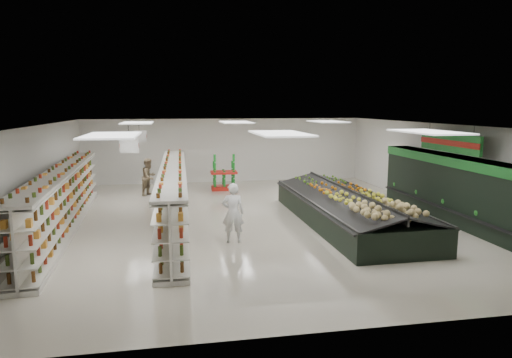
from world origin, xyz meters
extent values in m
plane|color=beige|center=(0.00, 0.00, 0.00)|extent=(16.00, 16.00, 0.00)
cube|color=white|center=(0.00, 0.00, 3.20)|extent=(14.00, 16.00, 0.02)
cube|color=white|center=(0.00, 8.00, 1.60)|extent=(14.00, 0.02, 3.20)
cube|color=white|center=(0.00, -8.00, 1.60)|extent=(14.00, 0.02, 3.20)
cube|color=white|center=(-7.00, 0.00, 1.60)|extent=(0.02, 16.00, 3.20)
cube|color=white|center=(7.00, 0.00, 1.60)|extent=(0.02, 16.00, 3.20)
cube|color=black|center=(6.55, -1.50, 1.10)|extent=(0.80, 8.00, 2.20)
cube|color=#1E7128|center=(6.53, -1.50, 2.05)|extent=(0.85, 8.00, 0.30)
cube|color=black|center=(6.30, -1.50, 0.55)|extent=(0.55, 7.80, 0.15)
cube|color=silver|center=(6.40, -1.50, 1.35)|extent=(0.45, 7.70, 0.03)
cube|color=silver|center=(6.40, -1.50, 1.65)|extent=(0.45, 7.70, 0.03)
cube|color=white|center=(-3.80, -2.00, 2.75)|extent=(0.50, 0.06, 0.40)
cube|color=#A71D13|center=(-3.80, -2.00, 2.75)|extent=(0.52, 0.02, 0.12)
cylinder|color=black|center=(-3.80, -2.00, 3.05)|extent=(0.01, 0.01, 0.50)
cube|color=white|center=(-3.80, 2.00, 2.75)|extent=(0.50, 0.06, 0.40)
cube|color=#A71D13|center=(-3.80, 2.00, 2.75)|extent=(0.52, 0.02, 0.12)
cylinder|color=black|center=(-3.80, 2.00, 3.05)|extent=(0.01, 0.01, 0.50)
cube|color=#1E7128|center=(6.25, -1.50, 2.65)|extent=(0.10, 3.20, 0.60)
cube|color=#A71D13|center=(6.19, -1.50, 2.65)|extent=(0.03, 3.20, 0.18)
cylinder|color=black|center=(6.25, -2.70, 3.05)|extent=(0.01, 0.01, 0.50)
cylinder|color=black|center=(6.25, -0.30, 3.05)|extent=(0.01, 0.01, 0.50)
cube|color=silver|center=(-6.05, -0.12, 0.05)|extent=(1.34, 10.89, 0.11)
cube|color=silver|center=(-6.05, -0.12, 0.90)|extent=(0.58, 10.85, 1.81)
cube|color=silver|center=(-6.05, -0.12, 1.85)|extent=(1.34, 10.89, 0.07)
cube|color=silver|center=(-6.26, -0.13, 0.16)|extent=(0.92, 10.78, 0.03)
cube|color=silver|center=(-6.26, -0.13, 0.56)|extent=(0.92, 10.78, 0.03)
cube|color=silver|center=(-6.26, -0.13, 0.95)|extent=(0.92, 10.78, 0.03)
cube|color=silver|center=(-6.26, -0.13, 1.35)|extent=(0.92, 10.78, 0.03)
cube|color=silver|center=(-6.26, -0.13, 1.75)|extent=(0.92, 10.78, 0.03)
cube|color=silver|center=(-5.84, -0.11, 0.16)|extent=(0.92, 10.78, 0.03)
cube|color=silver|center=(-5.84, -0.11, 0.56)|extent=(0.92, 10.78, 0.03)
cube|color=silver|center=(-5.84, -0.11, 0.95)|extent=(0.92, 10.78, 0.03)
cube|color=silver|center=(-5.84, -0.11, 1.35)|extent=(0.92, 10.78, 0.03)
cube|color=silver|center=(-5.84, -0.11, 1.75)|extent=(0.92, 10.78, 0.03)
cube|color=silver|center=(-2.64, -0.09, 0.05)|extent=(0.99, 10.84, 0.11)
cube|color=silver|center=(-2.64, -0.09, 0.90)|extent=(0.23, 10.82, 1.80)
cube|color=silver|center=(-2.64, -0.09, 1.84)|extent=(0.99, 10.84, 0.07)
cube|color=silver|center=(-2.85, -0.09, 0.16)|extent=(0.57, 10.74, 0.03)
cube|color=silver|center=(-2.85, -0.09, 0.56)|extent=(0.57, 10.74, 0.03)
cube|color=silver|center=(-2.85, -0.09, 0.95)|extent=(0.57, 10.74, 0.03)
cube|color=silver|center=(-2.85, -0.09, 1.35)|extent=(0.57, 10.74, 0.03)
cube|color=silver|center=(-2.85, -0.09, 1.74)|extent=(0.57, 10.74, 0.03)
cube|color=silver|center=(-2.43, -0.10, 0.16)|extent=(0.57, 10.74, 0.03)
cube|color=silver|center=(-2.43, -0.10, 0.56)|extent=(0.57, 10.74, 0.03)
cube|color=silver|center=(-2.43, -0.10, 0.95)|extent=(0.57, 10.74, 0.03)
cube|color=silver|center=(-2.43, -0.10, 1.35)|extent=(0.57, 10.74, 0.03)
cube|color=silver|center=(-2.43, -0.10, 1.74)|extent=(0.57, 10.74, 0.03)
cube|color=black|center=(2.97, -1.09, 0.39)|extent=(2.80, 7.90, 0.79)
cube|color=#262626|center=(1.67, -1.10, 0.81)|extent=(0.17, 7.87, 0.07)
cube|color=#262626|center=(4.27, -1.07, 0.81)|extent=(0.17, 7.87, 0.07)
cube|color=black|center=(2.27, -1.10, 0.92)|extent=(1.55, 7.78, 0.40)
cube|color=black|center=(3.67, -1.08, 0.92)|extent=(1.55, 7.78, 0.40)
cube|color=#262626|center=(2.97, -1.09, 1.03)|extent=(0.16, 7.76, 0.28)
cube|color=#A71D13|center=(-0.35, 5.70, 0.10)|extent=(1.16, 0.78, 0.19)
cube|color=red|center=(-0.35, 5.70, 0.81)|extent=(1.21, 0.83, 0.10)
imported|color=silver|center=(-1.00, -2.52, 0.85)|extent=(0.68, 0.50, 1.71)
imported|color=#A38264|center=(-3.67, 5.00, 0.80)|extent=(0.84, 0.92, 1.61)
camera|label=1|loc=(-2.61, -14.96, 3.84)|focal=32.00mm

